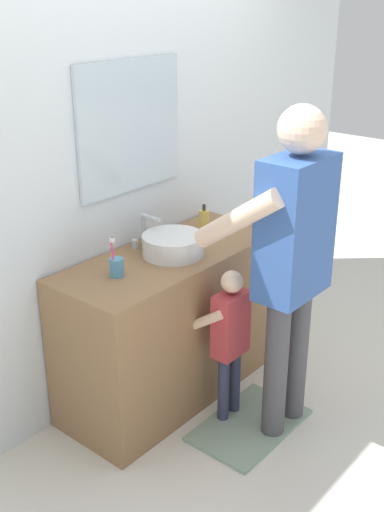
# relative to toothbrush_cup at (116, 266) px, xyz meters

# --- Properties ---
(ground_plane) EXTENTS (14.00, 14.00, 0.00)m
(ground_plane) POSITION_rel_toothbrush_cup_xyz_m (0.39, -0.31, -0.91)
(ground_plane) COLOR silver
(back_wall) EXTENTS (4.40, 0.10, 2.70)m
(back_wall) POSITION_rel_toothbrush_cup_xyz_m (0.39, 0.31, 0.44)
(back_wall) COLOR silver
(back_wall) RESTS_ON ground
(vanity_cabinet) EXTENTS (1.35, 0.54, 0.86)m
(vanity_cabinet) POSITION_rel_toothbrush_cup_xyz_m (0.39, -0.01, -0.48)
(vanity_cabinet) COLOR olive
(vanity_cabinet) RESTS_ON ground
(sink_basin) EXTENTS (0.33, 0.33, 0.11)m
(sink_basin) POSITION_rel_toothbrush_cup_xyz_m (0.39, -0.03, 0.00)
(sink_basin) COLOR silver
(sink_basin) RESTS_ON vanity_cabinet
(faucet) EXTENTS (0.18, 0.14, 0.18)m
(faucet) POSITION_rel_toothbrush_cup_xyz_m (0.39, 0.17, 0.03)
(faucet) COLOR #B7BABF
(faucet) RESTS_ON vanity_cabinet
(toothbrush_cup) EXTENTS (0.07, 0.07, 0.21)m
(toothbrush_cup) POSITION_rel_toothbrush_cup_xyz_m (0.00, 0.00, 0.00)
(toothbrush_cup) COLOR #4C8EB2
(toothbrush_cup) RESTS_ON vanity_cabinet
(soap_bottle) EXTENTS (0.06, 0.06, 0.17)m
(soap_bottle) POSITION_rel_toothbrush_cup_xyz_m (0.76, 0.06, 0.01)
(soap_bottle) COLOR gold
(soap_bottle) RESTS_ON vanity_cabinet
(bath_mat) EXTENTS (0.64, 0.40, 0.02)m
(bath_mat) POSITION_rel_toothbrush_cup_xyz_m (0.39, -0.56, -0.90)
(bath_mat) COLOR gray
(bath_mat) RESTS_ON ground
(child_toddler) EXTENTS (0.27, 0.27, 0.87)m
(child_toddler) POSITION_rel_toothbrush_cup_xyz_m (0.39, -0.41, -0.39)
(child_toddler) COLOR #2D334C
(child_toddler) RESTS_ON ground
(adult_parent) EXTENTS (0.53, 0.56, 1.70)m
(adult_parent) POSITION_rel_toothbrush_cup_xyz_m (0.52, -0.67, 0.11)
(adult_parent) COLOR #47474C
(adult_parent) RESTS_ON ground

